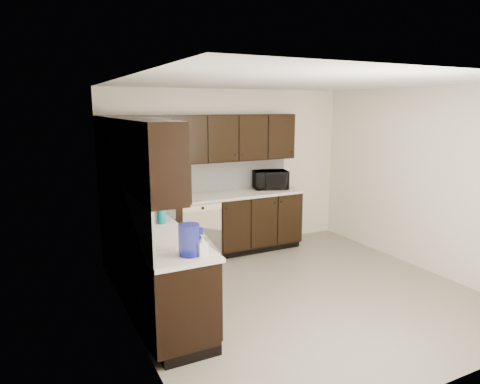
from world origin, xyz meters
name	(u,v)px	position (x,y,z in m)	size (l,w,h in m)	color
floor	(299,292)	(0.00, 0.00, 0.00)	(4.00, 4.00, 0.00)	gray
ceiling	(305,82)	(0.00, 0.00, 2.50)	(4.00, 4.00, 0.00)	white
wall_back	(229,170)	(0.00, 2.00, 1.25)	(4.00, 0.02, 2.50)	silver
wall_left	(130,211)	(-2.00, 0.00, 1.25)	(0.02, 4.00, 2.50)	silver
wall_right	(423,180)	(2.00, 0.00, 1.25)	(0.02, 4.00, 2.50)	silver
wall_front	(454,239)	(0.00, -2.00, 1.25)	(4.00, 0.02, 2.50)	silver
lower_cabinets	(190,246)	(-1.01, 1.11, 0.41)	(3.00, 2.80, 0.90)	black
countertop	(189,209)	(-1.01, 1.11, 0.92)	(3.03, 2.83, 0.04)	silver
backsplash	(168,188)	(-1.22, 1.32, 1.18)	(3.00, 2.80, 0.48)	white
upper_cabinets	(177,144)	(-1.10, 1.20, 1.77)	(3.00, 2.80, 0.70)	black
dishwasher	(203,228)	(-0.70, 1.41, 0.55)	(0.58, 0.04, 0.78)	#F9EBCB
sink	(164,243)	(-1.68, -0.01, 0.88)	(0.54, 0.82, 0.42)	#F9EBCB
microwave	(270,180)	(0.61, 1.76, 1.09)	(0.53, 0.36, 0.29)	black
soap_bottle_a	(202,245)	(-1.52, -0.67, 1.03)	(0.08, 0.09, 0.19)	gray
soap_bottle_b	(133,216)	(-1.86, 0.53, 1.06)	(0.09, 0.09, 0.23)	gray
toaster_oven	(120,195)	(-1.75, 1.75, 1.06)	(0.39, 0.29, 0.25)	silver
storage_bin	(148,212)	(-1.65, 0.71, 1.04)	(0.51, 0.38, 0.20)	silver
blue_pitcher	(189,240)	(-1.62, -0.61, 1.08)	(0.19, 0.19, 0.28)	#101898
teal_tumbler	(162,215)	(-1.54, 0.51, 1.04)	(0.09, 0.09, 0.20)	#0C7B88
paper_towel_roll	(156,208)	(-1.55, 0.68, 1.09)	(0.14, 0.14, 0.30)	silver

